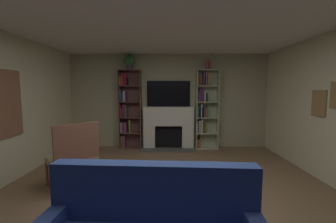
% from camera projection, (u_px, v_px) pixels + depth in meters
% --- Properties ---
extents(ground_plane, '(7.50, 7.50, 0.00)m').
position_uv_depth(ground_plane, '(167.00, 207.00, 2.89)').
color(ground_plane, '#836548').
extents(wall_back_accent, '(5.49, 0.06, 2.55)m').
position_uv_depth(wall_back_accent, '(169.00, 101.00, 5.90)').
color(wall_back_accent, '#AFAE8A').
rests_on(wall_back_accent, ground_plane).
extents(ceiling, '(5.49, 6.37, 0.06)m').
position_uv_depth(ceiling, '(167.00, 8.00, 2.63)').
color(ceiling, white).
rests_on(ceiling, wall_back_accent).
extents(fireplace, '(1.44, 0.56, 1.14)m').
position_uv_depth(fireplace, '(169.00, 126.00, 5.81)').
color(fireplace, white).
rests_on(fireplace, ground_plane).
extents(tv, '(1.17, 0.06, 0.69)m').
position_uv_depth(tv, '(169.00, 94.00, 5.82)').
color(tv, black).
rests_on(tv, fireplace).
extents(bookshelf_left, '(0.59, 0.28, 2.12)m').
position_uv_depth(bookshelf_left, '(128.00, 110.00, 5.80)').
color(bookshelf_left, brown).
rests_on(bookshelf_left, ground_plane).
extents(bookshelf_right, '(0.59, 0.30, 2.12)m').
position_uv_depth(bookshelf_right, '(204.00, 108.00, 5.77)').
color(bookshelf_right, beige).
rests_on(bookshelf_right, ground_plane).
extents(potted_plant, '(0.29, 0.29, 0.41)m').
position_uv_depth(potted_plant, '(129.00, 61.00, 5.62)').
color(potted_plant, '#4C4C56').
rests_on(potted_plant, bookshelf_left).
extents(vase_with_flowers, '(0.13, 0.13, 0.40)m').
position_uv_depth(vase_with_flowers, '(208.00, 65.00, 5.62)').
color(vase_with_flowers, brown).
rests_on(vase_with_flowers, bookshelf_right).
extents(armchair, '(0.90, 0.90, 1.07)m').
position_uv_depth(armchair, '(74.00, 155.00, 3.43)').
color(armchair, brown).
rests_on(armchair, ground_plane).
extents(coffee_table, '(0.97, 0.51, 0.43)m').
position_uv_depth(coffee_table, '(157.00, 192.00, 2.53)').
color(coffee_table, brown).
rests_on(coffee_table, ground_plane).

